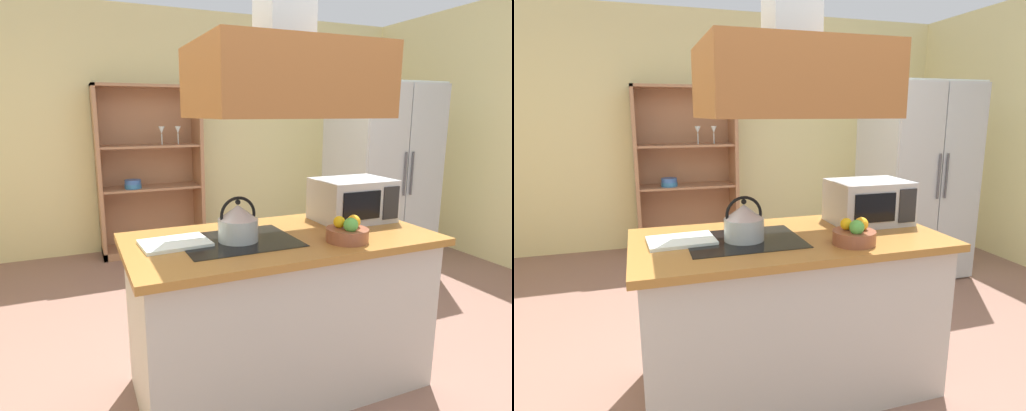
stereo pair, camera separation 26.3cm
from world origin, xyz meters
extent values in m
plane|color=#876153|center=(0.00, 0.00, 0.00)|extent=(7.80, 7.80, 0.00)
cube|color=beige|center=(0.00, 3.00, 1.35)|extent=(6.00, 0.12, 2.70)
cube|color=beige|center=(-0.07, -0.05, 0.43)|extent=(1.60, 0.75, 0.86)
cube|color=#A56C2E|center=(-0.07, -0.05, 0.88)|extent=(1.68, 0.83, 0.04)
cube|color=black|center=(-0.32, -0.05, 0.90)|extent=(0.60, 0.46, 0.00)
cube|color=#A0602F|center=(-0.07, -0.05, 1.71)|extent=(0.90, 0.70, 0.36)
cube|color=#B6BEB8|center=(1.74, 1.36, 0.92)|extent=(0.90, 0.72, 1.84)
cube|color=#B5BABD|center=(1.51, 0.98, 0.92)|extent=(0.44, 0.03, 1.80)
cube|color=#B4BCC2|center=(1.96, 0.98, 0.92)|extent=(0.44, 0.03, 1.80)
cylinder|color=#4C4C51|center=(1.70, 0.95, 1.01)|extent=(0.02, 0.02, 0.40)
cylinder|color=#4C4C51|center=(1.78, 0.95, 1.01)|extent=(0.02, 0.02, 0.40)
cube|color=#A57250|center=(-0.84, 2.74, 0.93)|extent=(0.04, 0.40, 1.85)
cube|color=#A57250|center=(0.25, 2.74, 0.93)|extent=(0.04, 0.40, 1.85)
cube|color=#A57250|center=(-0.30, 2.74, 1.84)|extent=(1.13, 0.40, 0.03)
cube|color=#A57250|center=(-0.30, 2.74, 0.04)|extent=(1.13, 0.40, 0.08)
cube|color=#A57250|center=(-0.30, 2.93, 0.93)|extent=(1.13, 0.02, 1.85)
cube|color=#A57250|center=(-0.30, 2.74, 0.74)|extent=(1.05, 0.36, 0.02)
cube|color=#A57250|center=(-0.30, 2.74, 1.20)|extent=(1.05, 0.36, 0.02)
cylinder|color=teal|center=(-0.50, 2.69, 0.78)|extent=(0.18, 0.18, 0.05)
cylinder|color=#3760AB|center=(-0.50, 2.69, 0.82)|extent=(0.17, 0.17, 0.05)
cylinder|color=silver|center=(-0.16, 2.70, 1.28)|extent=(0.01, 0.01, 0.12)
cone|color=silver|center=(-0.16, 2.70, 1.38)|extent=(0.07, 0.07, 0.08)
cylinder|color=silver|center=(0.02, 2.70, 1.28)|extent=(0.01, 0.01, 0.12)
cone|color=silver|center=(0.02, 2.70, 1.38)|extent=(0.07, 0.07, 0.08)
cylinder|color=#AEBBC2|center=(-0.32, -0.05, 0.96)|extent=(0.21, 0.21, 0.12)
cone|color=#BEB5B7|center=(-0.32, -0.05, 1.06)|extent=(0.20, 0.20, 0.07)
sphere|color=black|center=(-0.32, -0.05, 1.11)|extent=(0.03, 0.03, 0.03)
torus|color=black|center=(-0.32, -0.05, 1.04)|extent=(0.20, 0.02, 0.20)
cube|color=white|center=(-0.64, 0.01, 0.91)|extent=(0.35, 0.26, 0.02)
cube|color=#B7BABF|center=(0.50, 0.09, 1.03)|extent=(0.46, 0.34, 0.26)
cube|color=black|center=(0.44, -0.08, 1.03)|extent=(0.26, 0.01, 0.17)
cube|color=#262628|center=(0.65, -0.08, 1.03)|extent=(0.11, 0.01, 0.20)
cylinder|color=brown|center=(0.20, -0.28, 0.94)|extent=(0.22, 0.22, 0.07)
sphere|color=#FDAE1F|center=(0.25, -0.27, 1.00)|extent=(0.07, 0.07, 0.07)
sphere|color=yellow|center=(0.17, -0.25, 1.00)|extent=(0.06, 0.06, 0.06)
sphere|color=#52A742|center=(0.19, -0.32, 1.00)|extent=(0.08, 0.08, 0.08)
camera|label=1|loc=(-1.08, -2.07, 1.56)|focal=30.07mm
camera|label=2|loc=(-0.84, -2.16, 1.56)|focal=30.07mm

